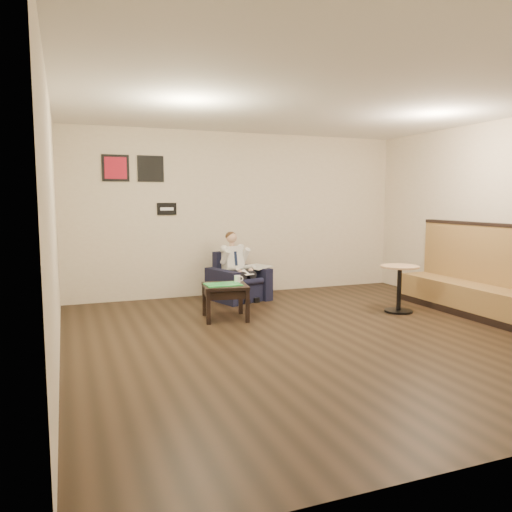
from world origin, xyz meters
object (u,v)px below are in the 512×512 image
object	(u,v)px
seated_man	(242,268)
coffee_mug	(237,279)
cafe_table	(399,289)
green_folder	(223,284)
banquette	(474,270)
armchair	(239,276)
side_table	(225,302)
smartphone	(227,282)

from	to	relation	value
seated_man	coffee_mug	xyz separation A→B (m)	(-0.42, -0.99, 0.00)
cafe_table	coffee_mug	bearing A→B (deg)	165.19
green_folder	seated_man	bearing A→B (deg)	58.51
green_folder	banquette	size ratio (longest dim) A/B	0.19
coffee_mug	cafe_table	bearing A→B (deg)	-14.81
green_folder	coffee_mug	world-z (taller)	coffee_mug
armchair	banquette	world-z (taller)	banquette
seated_man	coffee_mug	bearing A→B (deg)	-130.31
armchair	seated_man	bearing A→B (deg)	-90.00
green_folder	banquette	world-z (taller)	banquette
coffee_mug	banquette	size ratio (longest dim) A/B	0.04
green_folder	banquette	xyz separation A→B (m)	(3.48, -0.99, 0.16)
seated_man	cafe_table	xyz separation A→B (m)	(1.89, -1.60, -0.19)
side_table	smartphone	xyz separation A→B (m)	(0.08, 0.16, 0.25)
coffee_mug	banquette	xyz separation A→B (m)	(3.23, -1.11, 0.11)
seated_man	green_folder	bearing A→B (deg)	-138.52
coffee_mug	seated_man	bearing A→B (deg)	66.71
coffee_mug	smartphone	size ratio (longest dim) A/B	0.68
banquette	cafe_table	bearing A→B (deg)	151.55
smartphone	cafe_table	world-z (taller)	cafe_table
cafe_table	side_table	bearing A→B (deg)	168.47
green_folder	cafe_table	xyz separation A→B (m)	(2.56, -0.50, -0.15)
armchair	cafe_table	distance (m)	2.56
coffee_mug	banquette	distance (m)	3.41
smartphone	banquette	size ratio (longest dim) A/B	0.06
seated_man	side_table	bearing A→B (deg)	-137.52
side_table	green_folder	distance (m)	0.25
cafe_table	banquette	bearing A→B (deg)	-28.45
smartphone	banquette	xyz separation A→B (m)	(3.36, -1.17, 0.16)
cafe_table	smartphone	bearing A→B (deg)	164.52
armchair	cafe_table	bearing A→B (deg)	-58.50
seated_man	smartphone	bearing A→B (deg)	-138.14
side_table	coffee_mug	distance (m)	0.38
smartphone	cafe_table	xyz separation A→B (m)	(2.44, -0.68, -0.15)
side_table	cafe_table	world-z (taller)	cafe_table
armchair	side_table	bearing A→B (deg)	-134.26
seated_man	armchair	bearing A→B (deg)	90.00
side_table	banquette	xyz separation A→B (m)	(3.44, -1.01, 0.41)
armchair	coffee_mug	size ratio (longest dim) A/B	7.89
side_table	green_folder	xyz separation A→B (m)	(-0.04, -0.02, 0.25)
armchair	seated_man	distance (m)	0.18
green_folder	smartphone	distance (m)	0.21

